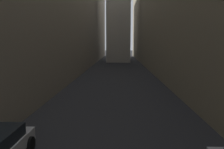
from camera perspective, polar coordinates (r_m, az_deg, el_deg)
name	(u,v)px	position (r m, az deg, el deg)	size (l,w,h in m)	color
ground_plane	(117,73)	(37.26, 1.34, 0.36)	(264.00, 264.00, 0.00)	#232326
building_block_right	(201,1)	(41.65, 20.92, 16.57)	(15.66, 108.00, 23.08)	gray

